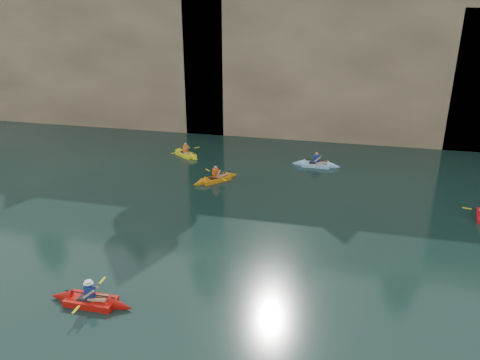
# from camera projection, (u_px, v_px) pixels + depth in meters

# --- Properties ---
(ground) EXTENTS (160.00, 160.00, 0.00)m
(ground) POSITION_uv_depth(u_px,v_px,m) (260.00, 323.00, 15.53)
(ground) COLOR black
(ground) RESTS_ON ground
(cliff) EXTENTS (70.00, 16.00, 12.00)m
(cliff) POSITION_uv_depth(u_px,v_px,m) (326.00, 47.00, 40.49)
(cliff) COLOR tan
(cliff) RESTS_ON ground
(cliff_slab_west) EXTENTS (26.00, 2.40, 10.56)m
(cliff_slab_west) POSITION_uv_depth(u_px,v_px,m) (73.00, 59.00, 38.28)
(cliff_slab_west) COLOR tan
(cliff_slab_west) RESTS_ON ground
(cliff_slab_center) EXTENTS (24.00, 2.40, 11.40)m
(cliff_slab_center) POSITION_uv_depth(u_px,v_px,m) (348.00, 62.00, 33.48)
(cliff_slab_center) COLOR tan
(cliff_slab_center) RESTS_ON ground
(sea_cave_west) EXTENTS (4.50, 1.00, 4.00)m
(sea_cave_west) POSITION_uv_depth(u_px,v_px,m) (96.00, 102.00, 38.47)
(sea_cave_west) COLOR black
(sea_cave_west) RESTS_ON ground
(sea_cave_center) EXTENTS (3.50, 1.00, 3.20)m
(sea_cave_center) POSITION_uv_depth(u_px,v_px,m) (263.00, 116.00, 35.66)
(sea_cave_center) COLOR black
(sea_cave_center) RESTS_ON ground
(sea_cave_east) EXTENTS (5.00, 1.00, 4.50)m
(sea_cave_east) POSITION_uv_depth(u_px,v_px,m) (461.00, 118.00, 32.47)
(sea_cave_east) COLOR black
(sea_cave_east) RESTS_ON ground
(main_kayaker) EXTENTS (3.19, 2.18, 1.18)m
(main_kayaker) POSITION_uv_depth(u_px,v_px,m) (91.00, 300.00, 16.45)
(main_kayaker) COLOR red
(main_kayaker) RESTS_ON ground
(kayaker_orange) EXTENTS (2.60, 2.71, 1.16)m
(kayaker_orange) POSITION_uv_depth(u_px,v_px,m) (216.00, 179.00, 27.39)
(kayaker_orange) COLOR orange
(kayaker_orange) RESTS_ON ground
(kayaker_yellow) EXTENTS (2.66, 2.23, 1.15)m
(kayaker_yellow) POSITION_uv_depth(u_px,v_px,m) (186.00, 154.00, 31.71)
(kayaker_yellow) COLOR yellow
(kayaker_yellow) RESTS_ON ground
(kayaker_ltblue_mid) EXTENTS (3.11, 2.33, 1.18)m
(kayaker_ltblue_mid) POSITION_uv_depth(u_px,v_px,m) (316.00, 164.00, 29.74)
(kayaker_ltblue_mid) COLOR #98D5FF
(kayaker_ltblue_mid) RESTS_ON ground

